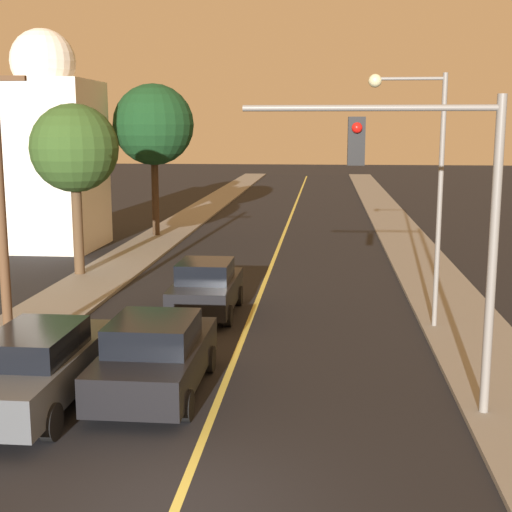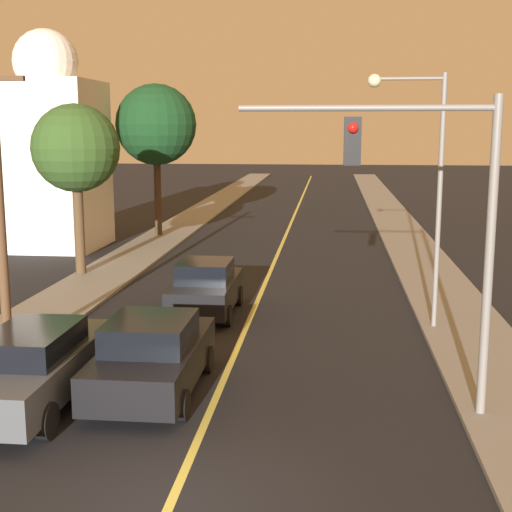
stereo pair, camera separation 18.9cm
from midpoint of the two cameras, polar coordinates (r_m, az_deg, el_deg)
ground_plane at (r=11.32m, az=-6.64°, el=-19.71°), size 200.00×200.00×0.00m
road_surface at (r=45.96m, az=3.18°, el=3.22°), size 9.88×80.00×0.01m
sidewalk_left at (r=46.66m, az=-4.44°, el=3.38°), size 2.50×80.00×0.12m
sidewalk_right at (r=46.06m, az=10.91°, el=3.14°), size 2.50×80.00×0.12m
car_near_lane_front at (r=15.47m, az=-7.93°, el=-7.90°), size 2.06×4.54×1.69m
car_near_lane_second at (r=21.65m, az=-3.79°, el=-2.57°), size 1.88×4.04×1.69m
car_outer_lane_front at (r=15.32m, az=-16.76°, el=-8.37°), size 1.85×5.14×1.68m
traffic_signal_mast at (r=13.84m, az=14.27°, el=4.30°), size 4.85×0.42×6.13m
streetlamp_right at (r=20.04m, az=13.40°, el=7.07°), size 2.10×0.36×6.95m
tree_left_near at (r=37.01m, az=-7.85°, el=10.33°), size 4.08×4.08×7.69m
tree_left_far at (r=27.56m, az=-14.04°, el=8.29°), size 3.28×3.28×6.39m
domed_building_left at (r=34.77m, az=-16.00°, el=8.04°), size 4.52×4.52×10.03m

